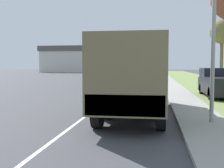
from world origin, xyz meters
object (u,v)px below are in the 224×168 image
car_nearest_ahead (104,80)px  car_second_ahead (148,75)px  pickup_truck (219,83)px  car_third_ahead (127,73)px  military_truck (134,74)px

car_nearest_ahead → car_second_ahead: 13.44m
car_nearest_ahead → pickup_truck: pickup_truck is taller
car_third_ahead → military_truck: bearing=-83.9°
military_truck → pickup_truck: (5.06, 7.87, -0.82)m
car_nearest_ahead → car_second_ahead: car_nearest_ahead is taller
car_third_ahead → car_second_ahead: bearing=-65.8°
military_truck → pickup_truck: size_ratio=1.55×
car_nearest_ahead → car_third_ahead: bearing=89.8°
car_third_ahead → pickup_truck: pickup_truck is taller
car_nearest_ahead → car_third_ahead: car_third_ahead is taller
car_second_ahead → pickup_truck: size_ratio=0.94×
car_nearest_ahead → pickup_truck: (8.92, -6.45, 0.17)m
military_truck → car_nearest_ahead: military_truck is taller
military_truck → car_third_ahead: 35.71m
military_truck → car_third_ahead: (-3.79, 35.49, -0.97)m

